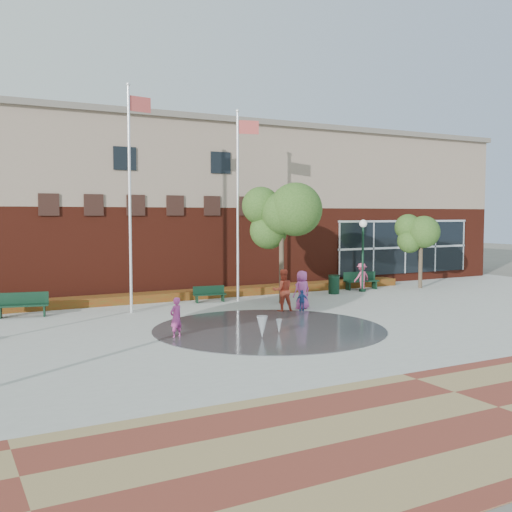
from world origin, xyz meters
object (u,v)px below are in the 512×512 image
flagpole_right (239,195)px  bench_left (23,310)px  flagpole_left (131,186)px  trash_can (334,284)px  child_splash (176,318)px

flagpole_right → bench_left: 10.80m
flagpole_left → bench_left: bearing=154.9°
flagpole_left → bench_left: size_ratio=4.66×
flagpole_left → trash_can: (11.00, 0.90, -4.82)m
flagpole_right → bench_left: bearing=-167.9°
flagpole_left → bench_left: 6.62m
flagpole_right → child_splash: 9.73m
flagpole_right → child_splash: bearing=-118.0°
flagpole_left → flagpole_right: flagpole_left is taller
bench_left → child_splash: child_splash is taller
bench_left → trash_can: bearing=11.2°
trash_can → child_splash: bearing=-149.7°
flagpole_right → trash_can: flagpole_right is taller
child_splash → bench_left: bearing=-83.4°
bench_left → flagpole_right: bearing=11.1°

